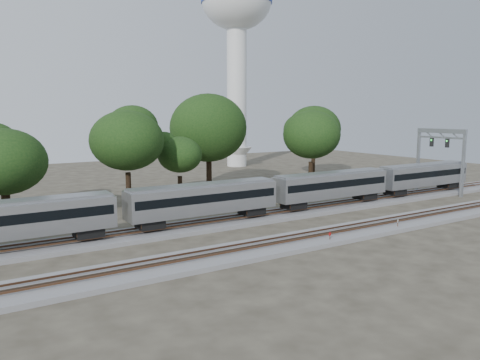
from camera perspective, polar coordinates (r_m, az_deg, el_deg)
name	(u,v)px	position (r m, az deg, el deg)	size (l,w,h in m)	color
ground	(266,235)	(45.82, 3.19, -6.72)	(160.00, 160.00, 0.00)	#383328
track_far	(234,221)	(50.63, -0.75, -5.03)	(160.00, 5.00, 0.73)	slate
track_near	(292,243)	(42.69, 6.33, -7.59)	(160.00, 5.00, 0.73)	slate
train	(205,198)	(48.36, -4.28, -2.23)	(85.22, 2.93, 4.32)	#B1B3B8
switch_stand_red	(330,236)	(43.42, 10.90, -6.77)	(0.34, 0.10, 1.07)	#512D19
switch_stand_white	(398,223)	(50.10, 18.68, -5.02)	(0.33, 0.18, 1.12)	#512D19
switch_lever	(363,235)	(46.87, 14.79, -6.45)	(0.50, 0.30, 0.30)	#512D19
water_tower	(237,21)	(106.32, -0.41, 18.77)	(15.29, 15.29, 42.34)	silver
signal_gantry	(440,147)	(74.32, 23.24, 3.77)	(0.66, 7.83, 9.52)	gray
tree_2	(3,162)	(52.72, -26.91, 1.98)	(7.03, 7.03, 9.91)	black
tree_3	(127,141)	(58.38, -13.62, 4.69)	(8.61, 8.61, 12.15)	black
tree_4	(179,155)	(62.88, -7.39, 3.06)	(6.39, 6.39, 9.01)	black
tree_5	(209,128)	(70.87, -3.85, 6.35)	(9.72, 9.72, 13.71)	black
tree_6	(311,135)	(69.22, 8.71, 5.48)	(8.80, 8.80, 12.41)	black
tree_7	(314,129)	(86.20, 9.00, 6.14)	(9.06, 9.06, 12.77)	black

